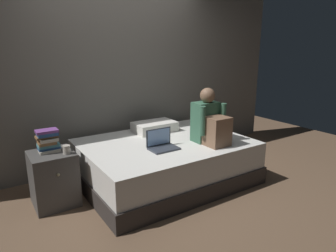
% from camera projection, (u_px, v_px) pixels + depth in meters
% --- Properties ---
extents(ground_plane, '(8.00, 8.00, 0.00)m').
position_uv_depth(ground_plane, '(165.00, 194.00, 3.46)').
color(ground_plane, brown).
extents(wall_back, '(5.60, 0.10, 2.70)m').
position_uv_depth(wall_back, '(117.00, 69.00, 4.08)').
color(wall_back, slate).
rests_on(wall_back, ground_plane).
extents(bed, '(2.00, 1.50, 0.52)m').
position_uv_depth(bed, '(165.00, 161.00, 3.74)').
color(bed, '#332D2B').
rests_on(bed, ground_plane).
extents(nightstand, '(0.44, 0.46, 0.58)m').
position_uv_depth(nightstand, '(54.00, 179.00, 3.17)').
color(nightstand, '#474442').
rests_on(nightstand, ground_plane).
extents(person_sitting, '(0.39, 0.44, 0.66)m').
position_uv_depth(person_sitting, '(210.00, 122.00, 3.56)').
color(person_sitting, '#38664C').
rests_on(person_sitting, bed).
extents(laptop, '(0.32, 0.23, 0.22)m').
position_uv_depth(laptop, '(162.00, 144.00, 3.40)').
color(laptop, '#333842').
rests_on(laptop, bed).
extents(pillow, '(0.56, 0.36, 0.13)m').
position_uv_depth(pillow, '(155.00, 127.00, 4.08)').
color(pillow, silver).
rests_on(pillow, bed).
extents(book_stack, '(0.23, 0.16, 0.24)m').
position_uv_depth(book_stack, '(48.00, 141.00, 3.10)').
color(book_stack, beige).
rests_on(book_stack, nightstand).
extents(mug, '(0.08, 0.08, 0.09)m').
position_uv_depth(mug, '(67.00, 150.00, 3.06)').
color(mug, '#BCB2A3').
rests_on(mug, nightstand).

